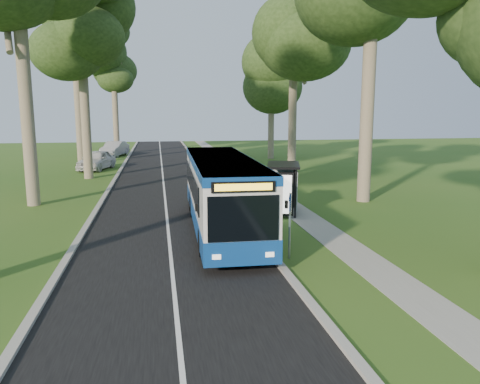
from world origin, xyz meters
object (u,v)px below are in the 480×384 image
(bus, at_px, (222,193))
(bus_shelter, at_px, (288,180))
(bus_stop_sign, at_px, (290,218))
(car_white, at_px, (96,160))
(car_silver, at_px, (115,149))
(litter_bin, at_px, (261,206))

(bus, distance_m, bus_shelter, 4.37)
(bus_stop_sign, relative_size, bus_shelter, 0.73)
(car_white, bearing_deg, bus_shelter, -44.35)
(bus, bearing_deg, bus_stop_sign, -66.51)
(bus_stop_sign, relative_size, car_silver, 0.46)
(litter_bin, bearing_deg, bus_shelter, -1.03)
(bus_stop_sign, distance_m, car_silver, 39.57)
(car_white, relative_size, car_silver, 0.98)
(bus, height_order, bus_stop_sign, bus)
(bus, height_order, car_silver, bus)
(bus_stop_sign, xyz_separation_m, bus_shelter, (1.85, 6.78, 0.28))
(bus_stop_sign, xyz_separation_m, litter_bin, (0.52, 6.81, -0.97))
(bus, relative_size, litter_bin, 12.49)
(litter_bin, bearing_deg, car_silver, 106.83)
(bus_stop_sign, xyz_separation_m, car_silver, (-9.07, 38.51, -0.62))
(car_white, bearing_deg, litter_bin, -47.29)
(bus, relative_size, bus_shelter, 3.71)
(litter_bin, bearing_deg, car_white, 117.01)
(litter_bin, xyz_separation_m, car_white, (-10.10, 19.82, 0.37))
(bus, distance_m, car_silver, 34.99)
(car_silver, bearing_deg, litter_bin, -57.95)
(bus, distance_m, bus_stop_sign, 4.65)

